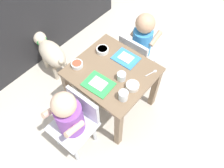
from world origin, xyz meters
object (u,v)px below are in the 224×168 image
object	(u,v)px
water_cup_left	(121,77)
veggie_bowl_far	(77,64)
seated_child_right	(142,41)
cereal_bowl_right_side	(132,86)
spoon_by_left_tray	(152,73)
food_tray_right	(126,58)
seated_child_left	(70,116)
food_tray_left	(98,84)
dog	(51,52)
cereal_bowl_left_side	(102,50)
dining_table	(112,78)
water_cup_right	(123,96)

from	to	relation	value
water_cup_left	veggie_bowl_far	size ratio (longest dim) A/B	0.72
seated_child_right	cereal_bowl_right_side	distance (m)	0.51
water_cup_left	cereal_bowl_right_side	bearing A→B (deg)	-95.50
spoon_by_left_tray	food_tray_right	bearing A→B (deg)	93.73
seated_child_left	water_cup_left	size ratio (longest dim) A/B	10.80
food_tray_right	veggie_bowl_far	world-z (taller)	veggie_bowl_far
food_tray_left	water_cup_left	size ratio (longest dim) A/B	3.31
seated_child_left	spoon_by_left_tray	distance (m)	0.63
dog	cereal_bowl_left_side	size ratio (longest dim) A/B	4.84
seated_child_left	veggie_bowl_far	xyz separation A→B (m)	(0.30, 0.22, 0.07)
cereal_bowl_left_side	dog	bearing A→B (deg)	105.04
dining_table	food_tray_right	size ratio (longest dim) A/B	3.07
dining_table	spoon_by_left_tray	size ratio (longest dim) A/B	5.73
food_tray_right	seated_child_left	bearing A→B (deg)	179.93
seated_child_right	food_tray_left	distance (m)	0.58
dining_table	food_tray_left	xyz separation A→B (m)	(-0.15, -0.01, 0.09)
spoon_by_left_tray	dining_table	bearing A→B (deg)	125.89
food_tray_left	cereal_bowl_right_side	world-z (taller)	cereal_bowl_right_side
water_cup_left	veggie_bowl_far	world-z (taller)	water_cup_left
food_tray_right	veggie_bowl_far	size ratio (longest dim) A/B	2.17
seated_child_right	dining_table	bearing A→B (deg)	-174.76
food_tray_right	cereal_bowl_left_side	world-z (taller)	cereal_bowl_left_side
food_tray_left	spoon_by_left_tray	distance (m)	0.39
spoon_by_left_tray	food_tray_left	bearing A→B (deg)	144.93
dining_table	seated_child_right	distance (m)	0.43
dining_table	food_tray_right	xyz separation A→B (m)	(0.15, -0.01, 0.09)
dining_table	water_cup_left	xyz separation A→B (m)	(-0.01, -0.09, 0.11)
food_tray_right	water_cup_left	size ratio (longest dim) A/B	3.00
veggie_bowl_far	seated_child_left	bearing A→B (deg)	-142.91
seated_child_left	water_cup_left	world-z (taller)	seated_child_left
food_tray_left	seated_child_right	bearing A→B (deg)	4.52
food_tray_right	veggie_bowl_far	distance (m)	0.36
water_cup_right	cereal_bowl_right_side	xyz separation A→B (m)	(0.11, 0.01, -0.01)
water_cup_right	cereal_bowl_left_side	xyz separation A→B (m)	(0.23, 0.37, -0.01)
seated_child_left	seated_child_right	distance (m)	0.85
water_cup_left	veggie_bowl_far	bearing A→B (deg)	109.49
dining_table	food_tray_left	world-z (taller)	food_tray_left
dog	water_cup_right	distance (m)	0.93
dining_table	cereal_bowl_right_side	world-z (taller)	cereal_bowl_right_side
food_tray_left	water_cup_right	xyz separation A→B (m)	(0.02, -0.20, 0.02)
veggie_bowl_far	spoon_by_left_tray	xyz separation A→B (m)	(0.29, -0.45, -0.01)
water_cup_left	water_cup_right	bearing A→B (deg)	-137.24
seated_child_left	cereal_bowl_left_side	world-z (taller)	seated_child_left
seated_child_right	veggie_bowl_far	bearing A→B (deg)	161.78
food_tray_right	cereal_bowl_left_side	xyz separation A→B (m)	(-0.06, 0.18, 0.01)
seated_child_left	spoon_by_left_tray	bearing A→B (deg)	-20.73
seated_child_right	spoon_by_left_tray	distance (m)	0.37
dining_table	water_cup_right	size ratio (longest dim) A/B	8.32
water_cup_left	seated_child_left	bearing A→B (deg)	167.70
water_cup_left	cereal_bowl_left_side	size ratio (longest dim) A/B	0.67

